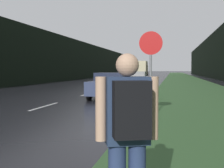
{
  "coord_description": "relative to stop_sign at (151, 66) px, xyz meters",
  "views": [
    {
      "loc": [
        5.46,
        0.96,
        1.61
      ],
      "look_at": [
        2.55,
        15.9,
        0.89
      ],
      "focal_mm": 50.0,
      "sensor_mm": 36.0,
      "label": 1
    }
  ],
  "objects": [
    {
      "name": "hitchhiker_with_backpack",
      "position": [
        0.25,
        -6.6,
        -0.7
      ],
      "size": [
        0.58,
        0.51,
        1.76
      ],
      "rotation": [
        0.0,
        0.0,
        0.33
      ],
      "color": "navy",
      "rests_on": "ground_plane"
    },
    {
      "name": "treeline_far_side",
      "position": [
        -15.01,
        39.54,
        1.4
      ],
      "size": [
        2.0,
        140.0,
        6.22
      ],
      "primitive_type": "cube",
      "color": "black",
      "rests_on": "ground_plane"
    },
    {
      "name": "lane_stripe_d",
      "position": [
        -4.81,
        10.17,
        -1.71
      ],
      "size": [
        0.12,
        3.0,
        0.01
      ],
      "primitive_type": "cube",
      "color": "silver",
      "rests_on": "ground_plane"
    },
    {
      "name": "lane_stripe_e",
      "position": [
        -4.81,
        17.17,
        -1.71
      ],
      "size": [
        0.12,
        3.0,
        0.01
      ],
      "primitive_type": "cube",
      "color": "silver",
      "rests_on": "ground_plane"
    },
    {
      "name": "stop_sign",
      "position": [
        0.0,
        0.0,
        0.0
      ],
      "size": [
        0.71,
        0.07,
        2.76
      ],
      "color": "slate",
      "rests_on": "ground_plane"
    },
    {
      "name": "delivery_truck",
      "position": [
        -6.91,
        69.09,
        0.21
      ],
      "size": [
        2.57,
        8.02,
        3.68
      ],
      "color": "#6E684F",
      "rests_on": "ground_plane"
    },
    {
      "name": "grass_verge",
      "position": [
        2.39,
        29.54,
        -1.7
      ],
      "size": [
        6.0,
        240.0,
        0.02
      ],
      "primitive_type": "cube",
      "color": "#33562D",
      "rests_on": "ground_plane"
    },
    {
      "name": "car_passing_far",
      "position": [
        -2.71,
        20.71,
        -1.0
      ],
      "size": [
        1.95,
        4.11,
        1.4
      ],
      "rotation": [
        0.0,
        0.0,
        3.14
      ],
      "color": "#BCBCBC",
      "rests_on": "ground_plane"
    },
    {
      "name": "car_passing_near",
      "position": [
        -2.71,
        7.42,
        -0.99
      ],
      "size": [
        1.98,
        4.17,
        1.42
      ],
      "rotation": [
        0.0,
        0.0,
        3.14
      ],
      "color": "#2D3856",
      "rests_on": "ground_plane"
    },
    {
      "name": "lane_stripe_f",
      "position": [
        -4.81,
        24.17,
        -1.71
      ],
      "size": [
        0.12,
        3.0,
        0.01
      ],
      "primitive_type": "cube",
      "color": "silver",
      "rests_on": "ground_plane"
    },
    {
      "name": "lane_stripe_c",
      "position": [
        -4.81,
        3.17,
        -1.71
      ],
      "size": [
        0.12,
        3.0,
        0.01
      ],
      "primitive_type": "cube",
      "color": "silver",
      "rests_on": "ground_plane"
    }
  ]
}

